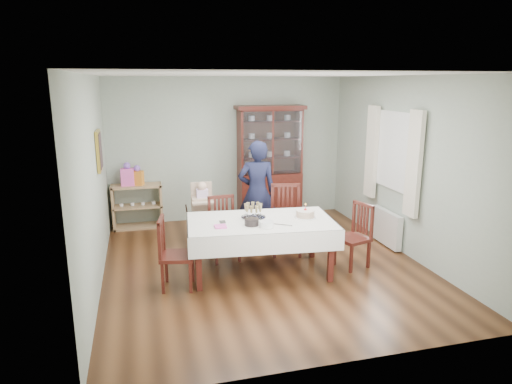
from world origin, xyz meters
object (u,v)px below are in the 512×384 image
object	(u,v)px
gift_bag_orange	(138,176)
sideboard	(137,206)
woman	(257,192)
gift_bag_pink	(127,175)
dining_table	(261,246)
china_cabinet	(270,161)
chair_end_left	(176,267)
birthday_cake	(305,214)
chair_far_left	(224,241)
high_chair	(203,220)
chair_far_right	(286,233)
chair_end_right	(353,248)
champagne_tray	(253,214)

from	to	relation	value
gift_bag_orange	sideboard	bearing A→B (deg)	149.45
woman	gift_bag_pink	bearing A→B (deg)	-25.93
dining_table	gift_bag_pink	world-z (taller)	gift_bag_pink
china_cabinet	chair_end_left	bearing A→B (deg)	-127.06
birthday_cake	gift_bag_orange	distance (m)	3.39
chair_far_left	gift_bag_orange	size ratio (longest dim) A/B	2.61
china_cabinet	chair_far_left	distance (m)	2.41
china_cabinet	sideboard	world-z (taller)	china_cabinet
birthday_cake	gift_bag_pink	size ratio (longest dim) A/B	0.71
chair_end_left	gift_bag_orange	xyz separation A→B (m)	(-0.43, 2.70, 0.68)
birthday_cake	high_chair	bearing A→B (deg)	131.34
chair_far_right	birthday_cake	world-z (taller)	chair_far_right
woman	birthday_cake	distance (m)	1.32
gift_bag_orange	chair_end_left	bearing A→B (deg)	-81.00
sideboard	birthday_cake	size ratio (longest dim) A/B	3.02
dining_table	gift_bag_orange	size ratio (longest dim) A/B	5.81
chair_far_right	woman	world-z (taller)	woman
chair_far_left	chair_end_right	bearing A→B (deg)	-27.63
sideboard	chair_end_left	world-z (taller)	chair_end_left
dining_table	gift_bag_orange	bearing A→B (deg)	122.69
woman	gift_bag_orange	world-z (taller)	woman
chair_far_left	chair_end_left	distance (m)	1.13
china_cabinet	birthday_cake	distance (m)	2.57
dining_table	gift_bag_pink	size ratio (longest dim) A/B	4.99
china_cabinet	chair_end_left	xyz separation A→B (m)	(-2.04, -2.70, -0.84)
china_cabinet	birthday_cake	world-z (taller)	china_cabinet
chair_far_left	woman	xyz separation A→B (m)	(0.67, 0.61, 0.57)
dining_table	birthday_cake	size ratio (longest dim) A/B	7.05
chair_far_left	chair_end_right	xyz separation A→B (m)	(1.74, -0.75, -0.01)
chair_far_left	chair_end_right	world-z (taller)	chair_far_left
woman	gift_bag_orange	xyz separation A→B (m)	(-1.88, 1.28, 0.11)
sideboard	chair_end_left	bearing A→B (deg)	-80.37
high_chair	chair_far_right	bearing A→B (deg)	-29.64
dining_table	chair_end_left	xyz separation A→B (m)	(-1.18, -0.20, -0.10)
china_cabinet	birthday_cake	xyz separation A→B (m)	(-0.23, -2.54, -0.31)
chair_end_left	woman	world-z (taller)	woman
gift_bag_pink	dining_table	bearing A→B (deg)	-54.62
chair_far_right	birthday_cake	bearing A→B (deg)	-72.93
chair_far_right	woman	distance (m)	0.86
chair_end_left	champagne_tray	world-z (taller)	champagne_tray
dining_table	gift_bag_pink	distance (m)	3.13
champagne_tray	gift_bag_pink	size ratio (longest dim) A/B	0.82
chair_end_left	champagne_tray	bearing A→B (deg)	-62.76
sideboard	chair_far_left	distance (m)	2.28
china_cabinet	sideboard	size ratio (longest dim) A/B	2.42
chair_end_right	gift_bag_orange	size ratio (longest dim) A/B	2.55
chair_far_right	chair_end_left	bearing A→B (deg)	-142.03
china_cabinet	sideboard	xyz separation A→B (m)	(-2.50, 0.02, -0.72)
dining_table	woman	distance (m)	1.34
birthday_cake	gift_bag_orange	xyz separation A→B (m)	(-2.24, 2.54, 0.15)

